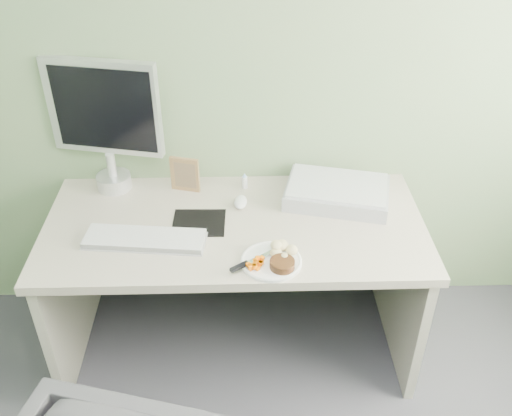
{
  "coord_description": "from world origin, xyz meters",
  "views": [
    {
      "loc": [
        0.04,
        -0.3,
        2.15
      ],
      "look_at": [
        0.09,
        1.5,
        0.89
      ],
      "focal_mm": 40.0,
      "sensor_mm": 36.0,
      "label": 1
    }
  ],
  "objects_px": {
    "desk": "(235,257)",
    "scanner": "(337,193)",
    "monitor": "(105,119)",
    "plate": "(271,261)"
  },
  "relations": [
    {
      "from": "desk",
      "to": "scanner",
      "type": "bearing_deg",
      "value": 20.23
    },
    {
      "from": "monitor",
      "to": "scanner",
      "type": "bearing_deg",
      "value": 4.02
    },
    {
      "from": "scanner",
      "to": "monitor",
      "type": "bearing_deg",
      "value": -174.42
    },
    {
      "from": "plate",
      "to": "scanner",
      "type": "distance_m",
      "value": 0.53
    },
    {
      "from": "scanner",
      "to": "monitor",
      "type": "height_order",
      "value": "monitor"
    },
    {
      "from": "desk",
      "to": "scanner",
      "type": "distance_m",
      "value": 0.53
    },
    {
      "from": "desk",
      "to": "plate",
      "type": "distance_m",
      "value": 0.35
    },
    {
      "from": "plate",
      "to": "monitor",
      "type": "bearing_deg",
      "value": 140.34
    },
    {
      "from": "desk",
      "to": "monitor",
      "type": "relative_size",
      "value": 2.67
    },
    {
      "from": "plate",
      "to": "scanner",
      "type": "relative_size",
      "value": 0.53
    }
  ]
}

